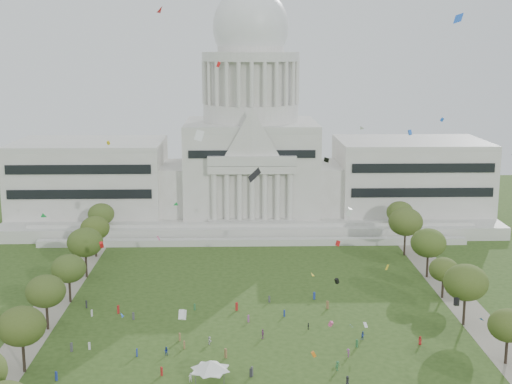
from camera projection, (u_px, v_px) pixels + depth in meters
The scene contains 29 objects.
ground at pixel (262, 362), 135.75m from camera, with size 400.00×400.00×0.00m, color #2E4718.
capitol at pixel (251, 157), 242.57m from camera, with size 160.00×64.50×91.30m.
path_left at pixel (50, 308), 163.94m from camera, with size 8.00×160.00×0.04m, color gray.
path_right at pixel (463, 304), 166.32m from camera, with size 8.00×160.00×0.04m, color gray.
row_tree_l_1 at pixel (22, 326), 129.96m from camera, with size 8.86×8.86×12.59m.
row_tree_r_1 at pixel (508, 326), 133.66m from camera, with size 7.58×7.58×10.78m.
row_tree_l_2 at pixel (46, 291), 149.88m from camera, with size 8.42×8.42×11.97m.
row_tree_r_2 at pixel (466, 282), 152.00m from camera, with size 9.55×9.55×13.58m.
row_tree_l_3 at pixel (69, 269), 166.24m from camera, with size 8.12×8.12×11.55m.
row_tree_r_3 at pixel (444, 270), 169.22m from camera, with size 7.01×7.01×9.98m.
row_tree_l_4 at pixel (85, 242), 184.13m from camera, with size 9.29×9.29×13.21m.
row_tree_r_4 at pixel (428, 243), 184.03m from camera, with size 9.19×9.19×13.06m.
row_tree_l_5 at pixel (95, 228), 202.50m from camera, with size 8.33×8.33×11.85m.
row_tree_r_5 at pixel (406, 222), 203.61m from camera, with size 9.82×9.82×13.96m.
row_tree_l_6 at pixel (101, 214), 220.25m from camera, with size 8.19×8.19×11.64m.
row_tree_r_6 at pixel (400, 212), 221.52m from camera, with size 8.42×8.42×11.97m.
event_tent at pixel (210, 365), 127.18m from camera, with size 9.34×9.34×4.20m.
person_0 at pixel (420, 340), 143.60m from camera, with size 0.88×0.57×1.79m, color #B21E1E.
person_2 at pixel (363, 336), 146.03m from camera, with size 0.88×0.54×1.81m, color navy.
person_3 at pixel (348, 353), 137.90m from camera, with size 1.08×0.56×1.67m, color #994C8C.
person_4 at pixel (263, 334), 146.65m from camera, with size 1.19×0.65×2.03m, color #994C8C.
person_5 at pixel (210, 341), 143.65m from camera, with size 1.59×0.63×1.72m, color silver.
person_6 at pixel (347, 381), 125.96m from camera, with size 0.95×0.62×1.95m, color #26262B.
person_7 at pixel (190, 377), 127.49m from camera, with size 0.66×0.48×1.80m, color silver.
person_8 at pixel (166, 351), 138.69m from camera, with size 0.84×0.52×1.73m, color navy.
person_9 at pixel (338, 366), 132.03m from camera, with size 1.23×0.64×1.91m, color #33723F.
person_10 at pixel (308, 326), 151.44m from camera, with size 0.85×0.47×1.45m, color #26262B.
distant_crowd at pixel (196, 329), 149.47m from camera, with size 59.17×41.37×1.92m.
kite_swarm at pixel (262, 221), 137.19m from camera, with size 92.13×101.69×63.16m.
Camera 1 is at (-4.35, -126.47, 58.91)m, focal length 50.00 mm.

